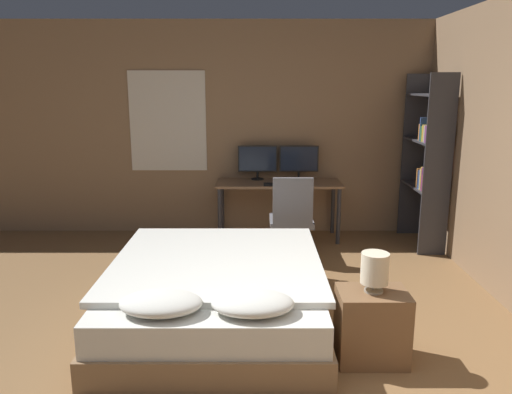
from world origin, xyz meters
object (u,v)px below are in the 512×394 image
keyboard (281,184)px  computer_mouse (304,184)px  monitor_left (259,160)px  monitor_right (301,160)px  nightstand (373,326)px  bed (219,292)px  office_chair (293,225)px  bedside_lamp (377,269)px  desk (281,189)px  bookshelf (431,155)px

keyboard → computer_mouse: 0.28m
monitor_left → monitor_right: bearing=0.0°
nightstand → keyboard: bearing=101.2°
bed → monitor_right: size_ratio=4.21×
computer_mouse → office_chair: office_chair is taller
bedside_lamp → office_chair: (-0.42, 2.16, -0.31)m
monitor_right → office_chair: size_ratio=0.52×
monitor_right → desk: bearing=-145.3°
computer_mouse → office_chair: size_ratio=0.07×
nightstand → monitor_right: monitor_right is taller
monitor_right → computer_mouse: monitor_right is taller
bed → computer_mouse: size_ratio=29.70×
keyboard → monitor_right: bearing=53.9°
keyboard → bookshelf: size_ratio=0.19×
monitor_left → bookshelf: bearing=-13.6°
monitor_left → computer_mouse: (0.54, -0.36, -0.23)m
bed → bedside_lamp: size_ratio=7.40×
monitor_left → office_chair: 1.14m
bed → nightstand: (1.14, -0.60, 0.01)m
nightstand → bookshelf: size_ratio=0.25×
office_chair → monitor_right: bearing=80.6°
nightstand → bookshelf: bearing=64.9°
monitor_left → keyboard: size_ratio=1.30×
desk → bookshelf: bearing=-9.8°
bed → bookshelf: bookshelf is taller
nightstand → bedside_lamp: (0.00, 0.00, 0.43)m
nightstand → bookshelf: (1.20, 2.57, 0.85)m
desk → monitor_right: bearing=34.7°
keyboard → bedside_lamp: bearing=-78.8°
computer_mouse → bookshelf: bearing=-4.8°
monitor_right → bed: bearing=-109.5°
monitor_left → monitor_right: 0.53m
nightstand → computer_mouse: size_ratio=7.42×
monitor_left → computer_mouse: bearing=-33.6°
bed → keyboard: size_ratio=5.47×
keyboard → computer_mouse: (0.28, -0.00, 0.01)m
monitor_right → computer_mouse: size_ratio=7.06×
desk → keyboard: size_ratio=4.08×
bedside_lamp → keyboard: (-0.53, 2.69, 0.05)m
keyboard → bookshelf: (1.74, -0.12, 0.37)m
bed → bookshelf: size_ratio=1.02×
bed → keyboard: keyboard is taller
nightstand → bedside_lamp: size_ratio=1.85×
nightstand → keyboard: (-0.53, 2.69, 0.48)m
desk → monitor_left: size_ratio=3.13×
monitor_left → monitor_right: (0.53, 0.00, 0.00)m
bed → computer_mouse: bearing=67.1°
bookshelf → keyboard: bearing=176.0°
nightstand → monitor_right: (-0.27, 3.05, 0.72)m
nightstand → computer_mouse: bearing=95.4°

